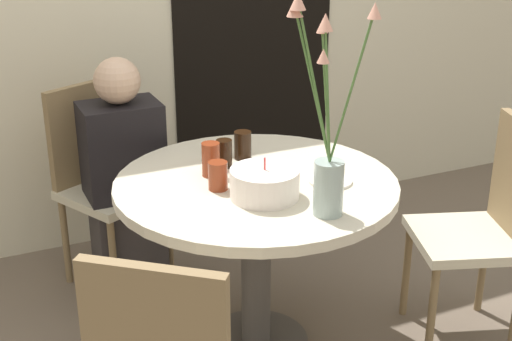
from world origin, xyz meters
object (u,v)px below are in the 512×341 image
(drink_glass_3, at_px, (243,145))
(side_plate, at_px, (330,181))
(birthday_cake, at_px, (265,183))
(person_guest, at_px, (125,185))
(chair_far_back, at_px, (487,220))
(drink_glass_2, at_px, (224,153))
(drink_glass_0, at_px, (218,176))
(drink_glass_1, at_px, (211,159))
(chair_left_flank, at_px, (101,173))
(flower_vase, at_px, (327,145))

(drink_glass_3, bearing_deg, side_plate, -61.65)
(birthday_cake, xyz_separation_m, person_guest, (-0.30, 0.83, -0.27))
(chair_far_back, distance_m, drink_glass_2, 1.07)
(drink_glass_3, distance_m, person_guest, 0.65)
(drink_glass_0, distance_m, drink_glass_1, 0.14)
(person_guest, bearing_deg, birthday_cake, -70.21)
(side_plate, height_order, drink_glass_1, drink_glass_1)
(drink_glass_0, relative_size, person_guest, 0.10)
(drink_glass_2, relative_size, drink_glass_3, 0.98)
(drink_glass_2, xyz_separation_m, drink_glass_3, (0.10, 0.05, 0.00))
(chair_left_flank, xyz_separation_m, drink_glass_0, (0.25, -0.84, 0.26))
(chair_left_flank, height_order, drink_glass_0, chair_left_flank)
(side_plate, height_order, drink_glass_2, drink_glass_2)
(side_plate, relative_size, drink_glass_0, 1.54)
(chair_far_back, height_order, drink_glass_1, chair_far_back)
(drink_glass_2, bearing_deg, chair_left_flank, 118.61)
(chair_left_flank, relative_size, flower_vase, 1.26)
(drink_glass_2, bearing_deg, drink_glass_3, 27.25)
(person_guest, bearing_deg, drink_glass_1, -70.34)
(chair_far_back, distance_m, flower_vase, 0.90)
(birthday_cake, relative_size, flower_vase, 0.33)
(birthday_cake, bearing_deg, person_guest, 109.79)
(birthday_cake, height_order, drink_glass_0, birthday_cake)
(chair_far_back, bearing_deg, drink_glass_0, -86.32)
(birthday_cake, bearing_deg, flower_vase, -59.64)
(birthday_cake, height_order, flower_vase, flower_vase)
(chair_far_back, height_order, flower_vase, flower_vase)
(flower_vase, xyz_separation_m, drink_glass_0, (-0.24, 0.34, -0.19))
(chair_far_back, relative_size, drink_glass_0, 8.84)
(side_plate, xyz_separation_m, drink_glass_0, (-0.40, 0.11, 0.05))
(drink_glass_2, bearing_deg, flower_vase, -75.37)
(drink_glass_0, relative_size, drink_glass_3, 0.93)
(drink_glass_2, distance_m, person_guest, 0.64)
(chair_far_back, height_order, drink_glass_3, chair_far_back)
(chair_far_back, height_order, birthday_cake, chair_far_back)
(chair_far_back, bearing_deg, birthday_cake, -80.26)
(flower_vase, relative_size, drink_glass_2, 6.67)
(chair_left_flank, bearing_deg, drink_glass_0, -99.86)
(chair_left_flank, height_order, drink_glass_2, chair_left_flank)
(chair_far_back, xyz_separation_m, drink_glass_3, (-0.82, 0.53, 0.26))
(drink_glass_1, bearing_deg, drink_glass_2, 38.00)
(chair_left_flank, relative_size, chair_far_back, 1.00)
(drink_glass_2, bearing_deg, person_guest, 119.26)
(chair_left_flank, xyz_separation_m, drink_glass_3, (0.45, -0.59, 0.26))
(chair_far_back, distance_m, drink_glass_3, 1.01)
(drink_glass_0, height_order, drink_glass_2, drink_glass_2)
(chair_left_flank, bearing_deg, side_plate, -82.03)
(chair_far_back, bearing_deg, drink_glass_2, -98.34)
(chair_far_back, distance_m, birthday_cake, 0.95)
(chair_left_flank, distance_m, chair_far_back, 1.70)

